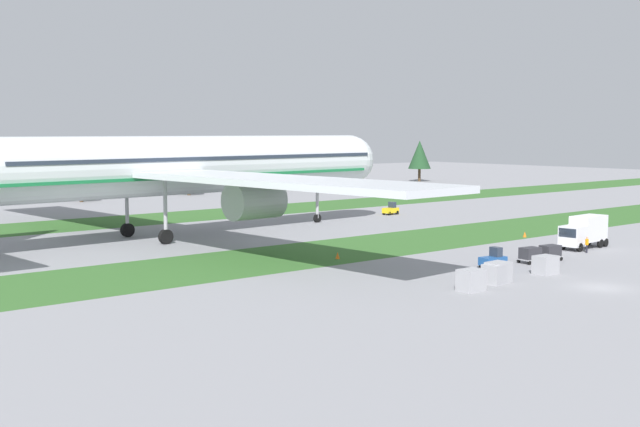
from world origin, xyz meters
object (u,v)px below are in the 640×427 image
pushback_tractor (391,209)px  taxiway_marker_0 (525,234)px  baggage_tug (493,259)px  uld_container_1 (495,274)px  airliner (162,166)px  cargo_dolly_lead (530,254)px  ground_crew_marshaller (587,244)px  ground_crew_loader (563,240)px  catering_truck (584,231)px  cargo_dolly_second (550,251)px  uld_container_2 (498,272)px  taxiway_marker_1 (338,255)px  uld_container_0 (471,280)px  uld_container_3 (545,265)px

pushback_tractor → taxiway_marker_0: 30.37m
baggage_tug → taxiway_marker_0: baggage_tug is taller
uld_container_1 → airliner: bearing=99.6°
cargo_dolly_lead → uld_container_1: bearing=118.4°
pushback_tractor → ground_crew_marshaller: bearing=160.4°
cargo_dolly_lead → taxiway_marker_0: cargo_dolly_lead is taller
ground_crew_loader → uld_container_1: 24.33m
uld_container_1 → taxiway_marker_0: bearing=31.6°
catering_truck → taxiway_marker_0: bearing=-19.5°
pushback_tractor → uld_container_1: 57.40m
cargo_dolly_second → uld_container_2: (-13.66, -4.16, -0.02)m
taxiway_marker_1 → uld_container_0: bearing=-97.7°
uld_container_1 → uld_container_3: uld_container_3 is taller
pushback_tractor → taxiway_marker_0: (-6.45, -29.67, -0.48)m
uld_container_2 → taxiway_marker_0: uld_container_2 is taller
taxiway_marker_1 → pushback_tractor: bearing=38.3°
ground_crew_loader → cargo_dolly_lead: bearing=103.3°
ground_crew_marshaller → cargo_dolly_lead: bearing=-27.9°
baggage_tug → taxiway_marker_0: size_ratio=4.03×
pushback_tractor → uld_container_1: pushback_tractor is taller
cargo_dolly_lead → taxiway_marker_1: bearing=48.4°
uld_container_0 → airliner: bearing=94.3°
uld_container_1 → catering_truck: bearing=15.7°
cargo_dolly_lead → cargo_dolly_second: (2.88, -0.33, 0.00)m
ground_crew_marshaller → taxiway_marker_0: (5.59, 11.97, -0.61)m
baggage_tug → catering_truck: 18.15m
baggage_tug → pushback_tractor: size_ratio=1.02×
pushback_tractor → taxiway_marker_1: size_ratio=3.98×
pushback_tractor → uld_container_1: (-33.74, -46.44, 0.03)m
uld_container_3 → taxiway_marker_1: bearing=114.8°
catering_truck → uld_container_3: size_ratio=3.53×
pushback_tractor → ground_crew_marshaller: pushback_tractor is taller
uld_container_2 → uld_container_3: 6.72m
ground_crew_loader → uld_container_0: (-26.86, -9.18, -0.06)m
uld_container_1 → taxiway_marker_1: uld_container_1 is taller
pushback_tractor → catering_truck: bearing=163.2°
baggage_tug → uld_container_1: bearing=135.5°
taxiway_marker_1 → ground_crew_loader: bearing=-23.0°
catering_truck → uld_container_3: 18.44m
uld_container_0 → uld_container_1: 4.10m
cargo_dolly_lead → taxiway_marker_1: (-12.72, 14.16, -0.58)m
cargo_dolly_lead → baggage_tug: bearing=90.0°
uld_container_0 → taxiway_marker_1: bearing=82.3°
cargo_dolly_second → pushback_tractor: 46.51m
airliner → cargo_dolly_lead: (18.70, -39.35, -7.86)m
ground_crew_marshaller → uld_container_0: size_ratio=0.87×
baggage_tug → catering_truck: (18.03, 1.70, 1.14)m
uld_container_0 → pushback_tractor: bearing=51.3°
catering_truck → cargo_dolly_lead: bearing=96.8°
pushback_tractor → baggage_tug: bearing=142.9°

